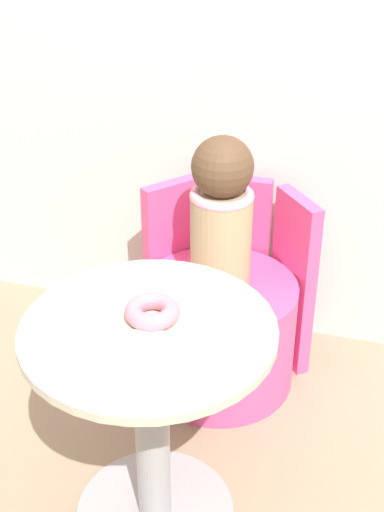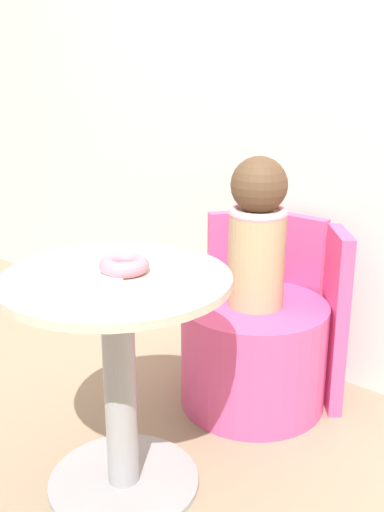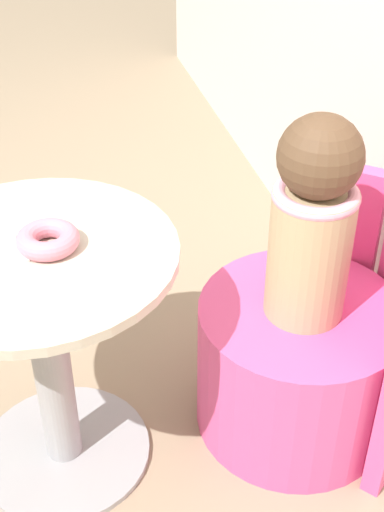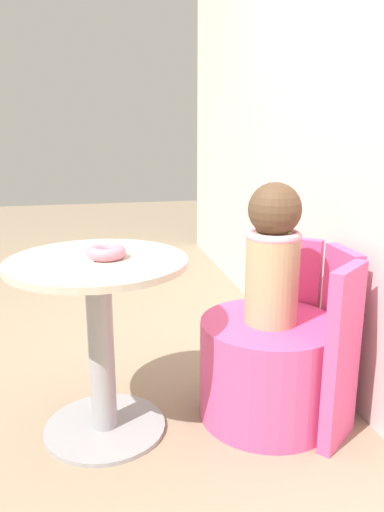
{
  "view_description": "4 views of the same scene",
  "coord_description": "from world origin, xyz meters",
  "px_view_note": "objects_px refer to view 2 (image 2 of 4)",
  "views": [
    {
      "loc": [
        0.5,
        -1.31,
        1.77
      ],
      "look_at": [
        0.0,
        0.45,
        0.68
      ],
      "focal_mm": 50.0,
      "sensor_mm": 36.0,
      "label": 1
    },
    {
      "loc": [
        1.19,
        -1.01,
        1.27
      ],
      "look_at": [
        0.05,
        0.34,
        0.7
      ],
      "focal_mm": 42.0,
      "sensor_mm": 36.0,
      "label": 2
    },
    {
      "loc": [
        1.36,
        0.08,
        1.62
      ],
      "look_at": [
        0.06,
        0.41,
        0.66
      ],
      "focal_mm": 50.0,
      "sensor_mm": 36.0,
      "label": 3
    },
    {
      "loc": [
        1.77,
        0.03,
        1.16
      ],
      "look_at": [
        0.02,
        0.41,
        0.69
      ],
      "focal_mm": 35.0,
      "sensor_mm": 36.0,
      "label": 4
    }
  ],
  "objects_px": {
    "round_table": "(118,353)",
    "tub_chair": "(253,354)",
    "child_figure": "(257,232)",
    "donut": "(125,265)"
  },
  "relations": [
    {
      "from": "round_table",
      "to": "donut",
      "type": "height_order",
      "value": "donut"
    },
    {
      "from": "tub_chair",
      "to": "child_figure",
      "type": "relative_size",
      "value": 1.01
    },
    {
      "from": "tub_chair",
      "to": "donut",
      "type": "distance_m",
      "value": 0.81
    },
    {
      "from": "donut",
      "to": "child_figure",
      "type": "bearing_deg",
      "value": 87.66
    },
    {
      "from": "round_table",
      "to": "donut",
      "type": "relative_size",
      "value": 4.88
    },
    {
      "from": "round_table",
      "to": "tub_chair",
      "type": "relative_size",
      "value": 1.26
    },
    {
      "from": "donut",
      "to": "round_table",
      "type": "bearing_deg",
      "value": -100.46
    },
    {
      "from": "round_table",
      "to": "child_figure",
      "type": "height_order",
      "value": "child_figure"
    },
    {
      "from": "child_figure",
      "to": "tub_chair",
      "type": "bearing_deg",
      "value": 180.0
    },
    {
      "from": "tub_chair",
      "to": "child_figure",
      "type": "bearing_deg",
      "value": 0.0
    }
  ]
}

